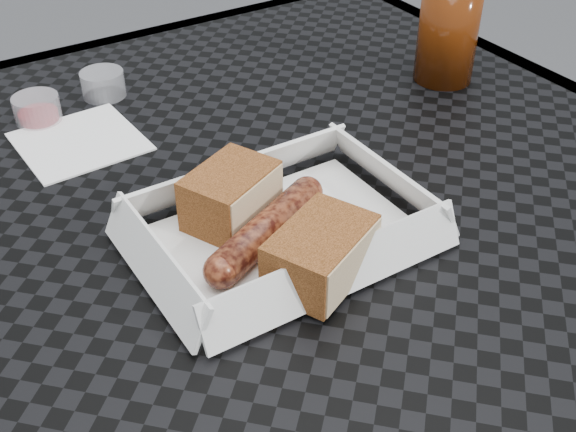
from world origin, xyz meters
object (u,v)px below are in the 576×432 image
at_px(drink_glass, 449,27).
at_px(bratwurst, 267,229).
at_px(patio_table, 281,224).
at_px(food_tray, 282,236).

bearing_deg(drink_glass, bratwurst, -154.78).
bearing_deg(patio_table, food_tray, -121.43).
bearing_deg(food_tray, bratwurst, -169.73).
height_order(food_tray, bratwurst, bratwurst).
height_order(bratwurst, drink_glass, drink_glass).
height_order(food_tray, drink_glass, drink_glass).
bearing_deg(bratwurst, patio_table, 53.06).
bearing_deg(patio_table, bratwurst, -126.94).
bearing_deg(drink_glass, food_tray, -154.11).
xyz_separation_m(patio_table, drink_glass, (0.27, 0.06, 0.14)).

